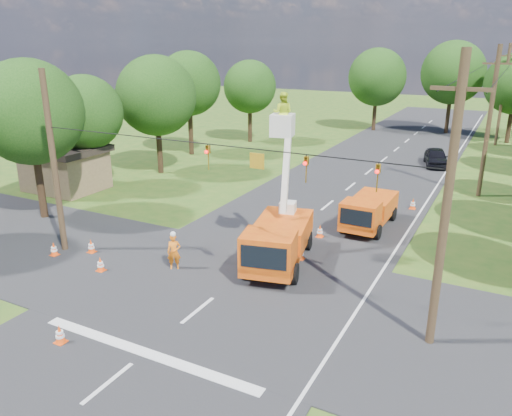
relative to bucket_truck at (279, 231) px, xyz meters
The scene contains 29 objects.
ground 14.65m from the bucket_truck, 93.72° to the left, with size 140.00×140.00×0.00m, color #2A5319.
road_main 14.65m from the bucket_truck, 93.72° to the left, with size 12.00×100.00×0.06m, color black.
road_cross 3.99m from the bucket_truck, 105.20° to the right, with size 56.00×10.00×0.07m, color black.
stop_bar 8.89m from the bucket_truck, 96.21° to the right, with size 9.00×0.45×0.02m, color silver.
edge_line 15.35m from the bucket_truck, 72.23° to the left, with size 0.12×90.00×0.02m, color silver.
bucket_truck is the anchor object (origin of this frame).
second_truck 7.26m from the bucket_truck, 70.00° to the left, with size 2.22×5.43×2.02m.
ground_worker 4.98m from the bucket_truck, 145.79° to the right, with size 0.63×0.42×1.74m, color #E14D12.
distant_car 24.51m from the bucket_truck, 81.74° to the left, with size 1.77×4.40×1.50m, color black.
traffic_cone_0 10.46m from the bucket_truck, 112.75° to the right, with size 0.38×0.38×0.71m.
traffic_cone_1 1.82m from the bucket_truck, 50.87° to the left, with size 0.38×0.38×0.71m.
traffic_cone_2 4.40m from the bucket_truck, 82.41° to the left, with size 0.38×0.38×0.71m.
traffic_cone_3 8.41m from the bucket_truck, 146.85° to the right, with size 0.38×0.38×0.71m.
traffic_cone_4 9.55m from the bucket_truck, 160.51° to the right, with size 0.38×0.38×0.71m.
traffic_cone_5 11.23m from the bucket_truck, 157.43° to the right, with size 0.38×0.38×0.71m.
traffic_cone_6 12.18m from the bucket_truck, 70.22° to the left, with size 0.38×0.38×0.71m.
pole_right_near 8.98m from the bucket_truck, 24.71° to the right, with size 1.80×0.30×10.00m.
pole_right_mid 18.48m from the bucket_truck, 65.43° to the left, with size 1.80×0.30×10.00m.
pole_right_far 37.45m from the bucket_truck, 78.31° to the left, with size 1.80×0.30×10.00m.
pole_left 11.36m from the bucket_truck, 161.59° to the right, with size 0.30×0.30×9.00m.
signal_span 5.58m from the bucket_truck, 69.81° to the right, with size 18.00×0.29×1.07m.
shed 19.48m from the bucket_truck, 166.57° to the left, with size 5.50×4.50×3.15m.
tree_left_b 16.12m from the bucket_truck, behind, with size 6.00×6.00×9.32m.
tree_left_c 18.67m from the bucket_truck, 162.43° to the left, with size 5.20×5.20×8.06m.
tree_left_d 20.16m from the bucket_truck, 144.14° to the left, with size 6.20×6.20×9.24m.
tree_left_e 26.09m from the bucket_truck, 133.77° to the left, with size 5.80×5.80×9.41m.
tree_left_f 31.10m from the bucket_truck, 120.69° to the left, with size 5.40×5.40×8.40m.
tree_far_a 40.22m from the bucket_truck, 98.55° to the left, with size 6.60×6.60×9.50m.
tree_far_b 41.88m from the bucket_truck, 87.17° to the left, with size 7.00×7.00×10.32m.
Camera 1 is at (10.10, -14.38, 10.15)m, focal length 35.00 mm.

